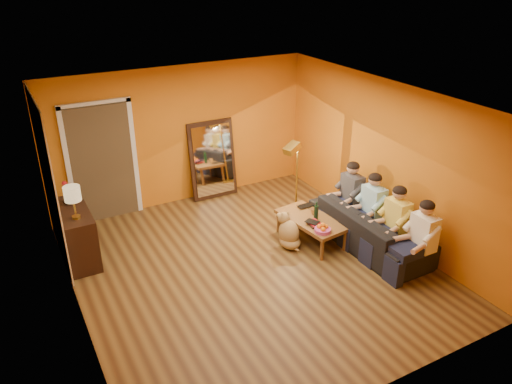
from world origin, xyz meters
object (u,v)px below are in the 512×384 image
coffee_table (311,229)px  laptop (309,207)px  person_mid_left (396,222)px  sideboard (77,234)px  person_mid_right (373,208)px  sofa (369,228)px  tumbler (314,211)px  mirror_frame (212,160)px  floor_lamp (297,182)px  table_lamp (74,203)px  person_far_right (352,195)px  person_far_left (423,238)px  wine_bottle (316,211)px  dog (289,230)px  vase (69,198)px

coffee_table → laptop: bearing=55.9°
person_mid_left → sideboard: bearing=152.0°
coffee_table → person_mid_right: bearing=-34.9°
sofa → tumbler: (-0.63, 0.69, 0.14)m
mirror_frame → floor_lamp: (0.90, -1.60, -0.04)m
table_lamp → person_far_right: bearing=-11.9°
person_far_left → tumbler: size_ratio=11.48×
sideboard → person_mid_right: person_mid_right is taller
person_mid_left → wine_bottle: person_mid_left is taller
dog → person_mid_right: (1.30, -0.49, 0.31)m
mirror_frame → sofa: (1.45, -2.95, -0.44)m
table_lamp → person_far_right: 4.49m
coffee_table → wine_bottle: size_ratio=3.94×
vase → person_mid_left: bearing=-30.4°
sofa → person_far_right: (0.13, 0.65, 0.29)m
table_lamp → dog: size_ratio=0.85×
laptop → vase: 3.90m
sideboard → person_far_left: bearing=-33.3°
table_lamp → dog: bearing=-17.7°
person_far_left → person_mid_left: bearing=90.0°
mirror_frame → coffee_table: (0.70, -2.38, -0.55)m
person_mid_right → laptop: (-0.70, 0.82, -0.18)m
vase → mirror_frame: bearing=16.6°
wine_bottle → sofa: bearing=-36.5°
sofa → coffee_table: size_ratio=1.82×
dog → tumbler: dog is taller
person_far_right → person_far_left: bearing=-90.0°
person_far_left → vase: 5.38m
person_far_right → wine_bottle: 0.84m
sofa → vase: size_ratio=11.64×
floor_lamp → person_far_right: 0.98m
person_mid_right → vase: (-4.37, 2.02, 0.34)m
table_lamp → wine_bottle: table_lamp is taller
table_lamp → coffee_table: table_lamp is taller
laptop → vase: vase is taller
laptop → person_far_left: bearing=-70.7°
sideboard → person_mid_right: bearing=-22.0°
wine_bottle → tumbler: 0.21m
table_lamp → wine_bottle: size_ratio=1.65×
table_lamp → vase: (0.00, 0.55, -0.16)m
sofa → tumbler: size_ratio=20.91×
dog → person_far_right: size_ratio=0.49×
coffee_table → laptop: (0.18, 0.35, 0.22)m
sofa → person_mid_left: size_ratio=1.82×
person_far_left → vase: person_far_left is taller
sofa → dog: (-1.17, 0.59, -0.02)m
floor_lamp → table_lamp: bearing=158.8°
sofa → person_far_right: bearing=-11.3°
mirror_frame → person_mid_right: bearing=-61.0°
table_lamp → floor_lamp: size_ratio=0.35×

